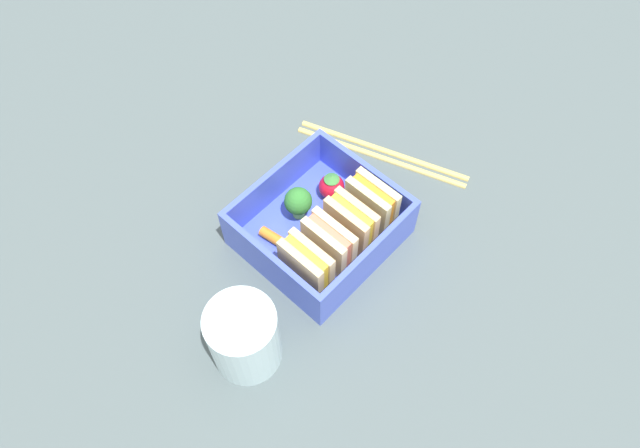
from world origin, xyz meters
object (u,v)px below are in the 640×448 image
Objects in this scene: strawberry_far_left at (332,186)px; carrot_stick_far_left at (275,239)px; sandwich_left at (372,203)px; chopstick_pair at (382,152)px; drinking_glass at (244,338)px; sandwich_center at (329,244)px; sandwich_center_right at (306,265)px; broccoli_floret at (297,203)px; sandwich_center_left at (351,223)px.

strawberry_far_left is 0.97× the size of carrot_stick_far_left.
sandwich_left is 0.28× the size of chopstick_pair.
drinking_glass reaches higher than sandwich_left.
sandwich_center is 16.12cm from chopstick_pair.
drinking_glass is at bearing 6.34° from sandwich_center_right.
chopstick_pair is at bearing -167.45° from drinking_glass.
sandwich_left is 1.00× the size of sandwich_center.
sandwich_center is at bearing -175.30° from drinking_glass.
carrot_stick_far_left is at bearing -65.40° from sandwich_center.
strawberry_far_left is at bearing -83.44° from sandwich_left.
chopstick_pair is (-8.82, 0.02, -2.39)cm from strawberry_far_left.
sandwich_center_left is at bearing 106.93° from broccoli_floret.
carrot_stick_far_left is at bearing -147.85° from drinking_glass.
carrot_stick_far_left is at bearing 7.30° from broccoli_floret.
broccoli_floret is at bearing -73.07° from sandwich_center_left.
sandwich_left is at bearing 180.00° from sandwich_center_left.
drinking_glass is at bearing 3.09° from sandwich_left.
chopstick_pair is at bearing -161.09° from sandwich_center.
sandwich_center_right reaches higher than carrot_stick_far_left.
sandwich_left is 1.36× the size of broccoli_floret.
drinking_glass is at bearing 32.15° from carrot_stick_far_left.
drinking_glass reaches higher than sandwich_center_left.
strawberry_far_left is (-2.72, -5.11, -1.26)cm from sandwich_center_left.
sandwich_center_left is 1.36× the size of broccoli_floret.
chopstick_pair is at bearing -164.35° from sandwich_center_right.
sandwich_center_right reaches higher than broccoli_floret.
broccoli_floret is 15.81cm from drinking_glass.
sandwich_left is at bearing -176.91° from drinking_glass.
sandwich_left is 6.62cm from sandwich_center.
sandwich_center_left is 13.13cm from chopstick_pair.
sandwich_left is at bearing 180.00° from sandwich_center_right.
sandwich_center is (3.31, 0.00, 0.00)cm from sandwich_center_left.
sandwich_center is at bearing 180.00° from sandwich_center_right.
strawberry_far_left is at bearing -139.71° from sandwich_center.
sandwich_center_left is 8.20cm from carrot_stick_far_left.
sandwich_center_left is at bearing 137.00° from carrot_stick_far_left.
carrot_stick_far_left is at bearing -0.98° from chopstick_pair.
broccoli_floret is 1.17× the size of carrot_stick_far_left.
drinking_glass is (9.38, 1.04, 0.19)cm from sandwich_center_right.
sandwich_center is 1.00× the size of sandwich_center_right.
carrot_stick_far_left is at bearing -98.91° from sandwich_center_right.
drinking_glass is (10.22, 6.43, 2.42)cm from carrot_stick_far_left.
strawberry_far_left is (0.59, -5.11, -1.26)cm from sandwich_left.
drinking_glass is (18.72, 6.15, 1.45)cm from strawberry_far_left.
drinking_glass is at bearing 18.20° from strawberry_far_left.
drinking_glass reaches higher than carrot_stick_far_left.
broccoli_floret is at bearing -129.29° from sandwich_center_right.
sandwich_left is 1.00× the size of sandwich_center_left.
strawberry_far_left is at bearing 178.17° from carrot_stick_far_left.
sandwich_center is (6.62, 0.00, 0.00)cm from sandwich_left.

